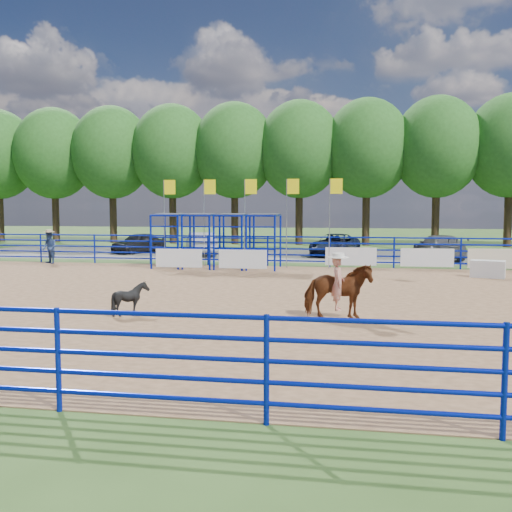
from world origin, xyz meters
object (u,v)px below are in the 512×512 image
Objects in this scene: calf at (131,299)px; car_d at (439,247)px; car_b at (201,244)px; car_a at (139,243)px; car_c at (335,245)px; horse_and_rider at (338,287)px; spectator_cowboy at (49,247)px; announcer_table at (488,269)px.

car_d is (10.52, 18.48, 0.21)m from calf.
calf is at bearing 77.07° from car_b.
car_a is 12.25m from car_c.
horse_and_rider is 19.02m from spectator_cowboy.
spectator_cowboy is (-9.36, 12.36, 0.40)m from calf.
car_c is at bearing -10.80° from calf.
announcer_table is 11.53m from car_c.
horse_and_rider is (-5.80, -9.71, 0.49)m from announcer_table.
car_b is at bearing -159.49° from car_c.
horse_and_rider reaches higher than announcer_table.
calf is (-11.27, -10.14, 0.10)m from announcer_table.
announcer_table is at bearing 126.79° from car_b.
spectator_cowboy is at bearing 141.20° from horse_and_rider.
car_a is (1.88, 7.38, -0.23)m from spectator_cowboy.
car_b reaches higher than calf.
horse_and_rider is 2.65× the size of calf.
car_c reaches higher than car_a.
spectator_cowboy is 8.88m from car_b.
car_b is at bearing 12.40° from calf.
spectator_cowboy reaches higher than announcer_table.
car_c is at bearing -21.73° from car_d.
horse_and_rider is at bearing -120.88° from announcer_table.
spectator_cowboy is at bearing -80.85° from car_a.
spectator_cowboy reaches higher than car_a.
car_d is (18.00, -1.26, 0.03)m from car_a.
spectator_cowboy is at bearing 23.20° from car_b.
car_b is (-3.16, 18.71, 0.22)m from calf.
spectator_cowboy is 0.37× the size of car_d.
car_d is (5.06, 18.04, -0.18)m from horse_and_rider.
calf is 0.20× the size of car_d.
announcer_table is 0.32× the size of car_b.
announcer_table is 21.06m from car_a.
horse_and_rider reaches higher than car_c.
calf is 20.23m from car_c.
announcer_table is 11.32m from horse_and_rider.
car_b is at bearing 10.11° from car_a.
car_d is (5.76, -1.19, 0.03)m from car_c.
car_a is at bearing 123.86° from horse_and_rider.
car_b reaches higher than announcer_table.
car_c is (-6.50, 9.52, 0.28)m from announcer_table.
car_d is at bearing 74.34° from horse_and_rider.
car_d is at bearing -26.84° from calf.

